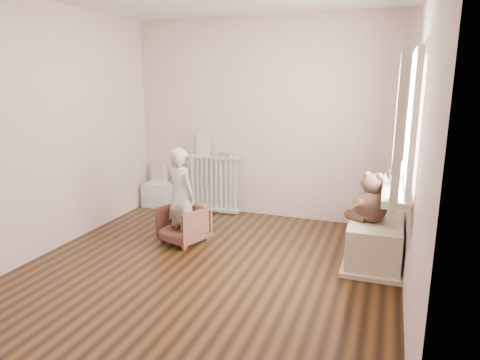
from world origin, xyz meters
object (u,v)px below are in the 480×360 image
(child, at_px, (181,196))
(toy_bench, at_px, (375,242))
(armchair, at_px, (184,224))
(radiator, at_px, (214,185))
(plush_cat, at_px, (396,173))
(teddy_bear, at_px, (372,200))
(toy_vanity, at_px, (158,188))

(child, bearing_deg, toy_bench, -154.29)
(toy_bench, bearing_deg, armchair, -174.80)
(radiator, relative_size, armchair, 1.68)
(toy_bench, height_order, plush_cat, plush_cat)
(toy_bench, xyz_separation_m, teddy_bear, (-0.06, -0.09, 0.47))
(toy_bench, relative_size, teddy_bear, 1.94)
(child, relative_size, toy_bench, 1.13)
(toy_vanity, distance_m, toy_bench, 3.21)
(child, relative_size, plush_cat, 4.11)
(armchair, height_order, child, child)
(toy_vanity, height_order, child, child)
(radiator, distance_m, armchair, 1.19)
(toy_vanity, distance_m, teddy_bear, 3.21)
(child, xyz_separation_m, toy_bench, (2.07, 0.24, -0.36))
(toy_bench, distance_m, teddy_bear, 0.48)
(radiator, xyz_separation_m, armchair, (0.12, -1.17, -0.18))
(toy_vanity, distance_m, plush_cat, 3.52)
(radiator, height_order, toy_bench, radiator)
(radiator, bearing_deg, armchair, -84.03)
(toy_vanity, relative_size, armchair, 1.33)
(plush_cat, bearing_deg, radiator, 151.58)
(armchair, xyz_separation_m, toy_bench, (2.07, 0.19, -0.01))
(radiator, xyz_separation_m, teddy_bear, (2.14, -1.07, 0.28))
(radiator, height_order, teddy_bear, teddy_bear)
(armchair, bearing_deg, toy_bench, 24.34)
(teddy_bear, xyz_separation_m, plush_cat, (0.20, -0.21, 0.33))
(radiator, relative_size, toy_bench, 0.83)
(toy_vanity, xyz_separation_m, toy_bench, (3.07, -0.95, -0.08))
(child, bearing_deg, toy_vanity, -30.86)
(child, height_order, teddy_bear, child)
(armchair, distance_m, plush_cat, 2.35)
(toy_vanity, xyz_separation_m, plush_cat, (3.21, -1.24, 0.72))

